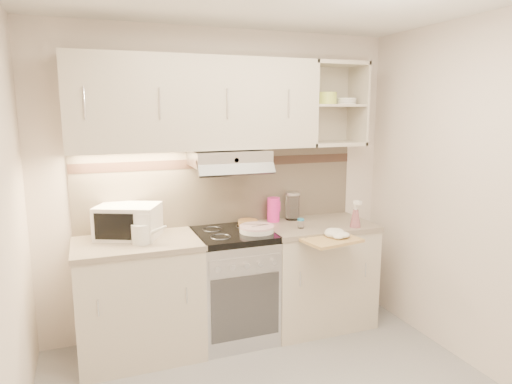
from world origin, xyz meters
The scene contains 16 objects.
room_shell centered at (0.00, 0.37, 1.63)m, with size 3.04×2.84×2.52m.
base_cabinet_left centered at (-0.75, 1.10, 0.43)m, with size 0.90×0.60×0.86m, color beige.
worktop_left centered at (-0.75, 1.10, 0.88)m, with size 0.92×0.62×0.04m, color gray.
base_cabinet_right centered at (0.75, 1.10, 0.43)m, with size 0.90×0.60×0.86m, color beige.
worktop_right centered at (0.75, 1.10, 0.88)m, with size 0.92×0.62×0.04m, color gray.
electric_range centered at (0.00, 1.10, 0.45)m, with size 0.60×0.60×0.90m.
microwave centered at (-0.79, 1.22, 1.03)m, with size 0.54×0.48×0.25m.
watering_can centered at (-0.72, 1.02, 0.98)m, with size 0.25×0.15×0.22m.
plate_stack centered at (0.17, 1.02, 0.93)m, with size 0.27×0.27×0.06m.
bread_loaf centered at (0.18, 1.26, 0.92)m, with size 0.16×0.16×0.04m, color #966742.
pink_pitcher centered at (0.43, 1.29, 1.01)m, with size 0.11×0.11×0.21m.
glass_jar centered at (0.61, 1.30, 1.02)m, with size 0.13×0.13×0.24m.
spice_jar centered at (0.55, 1.01, 0.94)m, with size 0.05×0.05×0.08m.
spray_bottle centered at (0.99, 0.88, 0.99)m, with size 0.09×0.09×0.24m.
cutting_board centered at (0.65, 0.74, 0.87)m, with size 0.42×0.38×0.02m, color tan.
dish_towel centered at (0.69, 0.73, 0.91)m, with size 0.23×0.20×0.06m, color silver, non-canonical shape.
Camera 1 is at (-1.06, -2.25, 1.86)m, focal length 32.00 mm.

